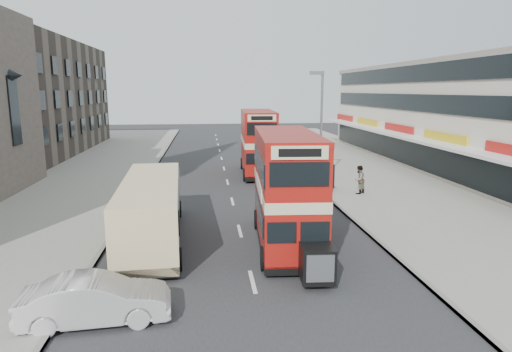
{
  "coord_description": "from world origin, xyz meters",
  "views": [
    {
      "loc": [
        -1.59,
        -13.13,
        6.83
      ],
      "look_at": [
        0.74,
        7.44,
        2.85
      ],
      "focal_mm": 31.47,
      "sensor_mm": 36.0,
      "label": 1
    }
  ],
  "objects_px": {
    "bus_second": "(258,142)",
    "car_right_a": "(301,184)",
    "coach": "(151,208)",
    "bus_main": "(287,189)",
    "cyclist": "(278,168)",
    "car_left_front": "(96,300)",
    "car_right_c": "(272,153)",
    "street_lamp": "(320,120)",
    "car_right_b": "(301,175)",
    "pedestrian_near": "(359,180)"
  },
  "relations": [
    {
      "from": "car_right_b",
      "to": "pedestrian_near",
      "type": "bearing_deg",
      "value": 37.03
    },
    {
      "from": "car_right_a",
      "to": "cyclist",
      "type": "xyz_separation_m",
      "value": [
        -0.5,
        6.45,
        0.02
      ]
    },
    {
      "from": "car_left_front",
      "to": "car_right_a",
      "type": "xyz_separation_m",
      "value": [
        9.65,
        16.11,
        -0.11
      ]
    },
    {
      "from": "coach",
      "to": "car_left_front",
      "type": "relative_size",
      "value": 2.3
    },
    {
      "from": "bus_second",
      "to": "car_right_b",
      "type": "distance_m",
      "value": 5.0
    },
    {
      "from": "car_right_a",
      "to": "pedestrian_near",
      "type": "distance_m",
      "value": 3.81
    },
    {
      "from": "car_right_c",
      "to": "cyclist",
      "type": "relative_size",
      "value": 1.84
    },
    {
      "from": "bus_second",
      "to": "car_right_b",
      "type": "height_order",
      "value": "bus_second"
    },
    {
      "from": "bus_main",
      "to": "coach",
      "type": "distance_m",
      "value": 6.24
    },
    {
      "from": "coach",
      "to": "bus_second",
      "type": "bearing_deg",
      "value": 63.86
    },
    {
      "from": "bus_second",
      "to": "pedestrian_near",
      "type": "height_order",
      "value": "bus_second"
    },
    {
      "from": "bus_main",
      "to": "coach",
      "type": "xyz_separation_m",
      "value": [
        -6.01,
        1.34,
        -1.02
      ]
    },
    {
      "from": "bus_main",
      "to": "car_left_front",
      "type": "xyz_separation_m",
      "value": [
        -6.82,
        -6.07,
        -1.85
      ]
    },
    {
      "from": "street_lamp",
      "to": "car_right_a",
      "type": "bearing_deg",
      "value": -128.71
    },
    {
      "from": "street_lamp",
      "to": "pedestrian_near",
      "type": "relative_size",
      "value": 4.31
    },
    {
      "from": "bus_second",
      "to": "car_right_c",
      "type": "relative_size",
      "value": 2.65
    },
    {
      "from": "bus_main",
      "to": "car_right_a",
      "type": "distance_m",
      "value": 10.61
    },
    {
      "from": "street_lamp",
      "to": "bus_main",
      "type": "xyz_separation_m",
      "value": [
        -4.62,
        -12.26,
        -2.22
      ]
    },
    {
      "from": "car_right_a",
      "to": "pedestrian_near",
      "type": "relative_size",
      "value": 2.21
    },
    {
      "from": "bus_second",
      "to": "car_left_front",
      "type": "distance_m",
      "value": 24.62
    },
    {
      "from": "bus_second",
      "to": "car_right_a",
      "type": "xyz_separation_m",
      "value": [
        2.06,
        -7.23,
        -2.04
      ]
    },
    {
      "from": "coach",
      "to": "bus_main",
      "type": "bearing_deg",
      "value": -15.66
    },
    {
      "from": "pedestrian_near",
      "to": "car_right_b",
      "type": "bearing_deg",
      "value": -99.13
    },
    {
      "from": "coach",
      "to": "pedestrian_near",
      "type": "xyz_separation_m",
      "value": [
        12.43,
        7.51,
        -0.45
      ]
    },
    {
      "from": "bus_main",
      "to": "bus_second",
      "type": "bearing_deg",
      "value": -88.92
    },
    {
      "from": "bus_main",
      "to": "bus_second",
      "type": "relative_size",
      "value": 0.97
    },
    {
      "from": "street_lamp",
      "to": "car_right_a",
      "type": "height_order",
      "value": "street_lamp"
    },
    {
      "from": "bus_second",
      "to": "pedestrian_near",
      "type": "bearing_deg",
      "value": 126.4
    },
    {
      "from": "car_right_b",
      "to": "pedestrian_near",
      "type": "xyz_separation_m",
      "value": [
        2.8,
        -4.86,
        0.52
      ]
    },
    {
      "from": "car_left_front",
      "to": "car_right_a",
      "type": "distance_m",
      "value": 18.78
    },
    {
      "from": "bus_main",
      "to": "pedestrian_near",
      "type": "distance_m",
      "value": 11.03
    },
    {
      "from": "bus_main",
      "to": "car_left_front",
      "type": "distance_m",
      "value": 9.31
    },
    {
      "from": "street_lamp",
      "to": "pedestrian_near",
      "type": "bearing_deg",
      "value": -62.14
    },
    {
      "from": "bus_main",
      "to": "car_right_c",
      "type": "xyz_separation_m",
      "value": [
        3.15,
        25.52,
        -1.97
      ]
    },
    {
      "from": "bus_main",
      "to": "car_right_b",
      "type": "bearing_deg",
      "value": -101.12
    },
    {
      "from": "car_right_c",
      "to": "pedestrian_near",
      "type": "distance_m",
      "value": 17.0
    },
    {
      "from": "car_right_a",
      "to": "car_right_c",
      "type": "relative_size",
      "value": 1.2
    },
    {
      "from": "car_left_front",
      "to": "car_right_c",
      "type": "distance_m",
      "value": 33.13
    },
    {
      "from": "street_lamp",
      "to": "coach",
      "type": "distance_m",
      "value": 15.58
    },
    {
      "from": "bus_second",
      "to": "car_right_a",
      "type": "height_order",
      "value": "bus_second"
    },
    {
      "from": "bus_main",
      "to": "coach",
      "type": "height_order",
      "value": "bus_main"
    },
    {
      "from": "bus_second",
      "to": "cyclist",
      "type": "height_order",
      "value": "bus_second"
    },
    {
      "from": "car_right_a",
      "to": "car_right_b",
      "type": "height_order",
      "value": "car_right_a"
    },
    {
      "from": "pedestrian_near",
      "to": "cyclist",
      "type": "distance_m",
      "value": 8.68
    },
    {
      "from": "car_right_c",
      "to": "cyclist",
      "type": "distance_m",
      "value": 9.07
    },
    {
      "from": "pedestrian_near",
      "to": "car_right_c",
      "type": "bearing_deg",
      "value": -117.99
    },
    {
      "from": "street_lamp",
      "to": "car_right_c",
      "type": "relative_size",
      "value": 2.34
    },
    {
      "from": "coach",
      "to": "car_left_front",
      "type": "distance_m",
      "value": 7.5
    },
    {
      "from": "coach",
      "to": "car_right_a",
      "type": "xyz_separation_m",
      "value": [
        8.85,
        8.69,
        -0.94
      ]
    },
    {
      "from": "car_right_b",
      "to": "pedestrian_near",
      "type": "height_order",
      "value": "pedestrian_near"
    }
  ]
}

